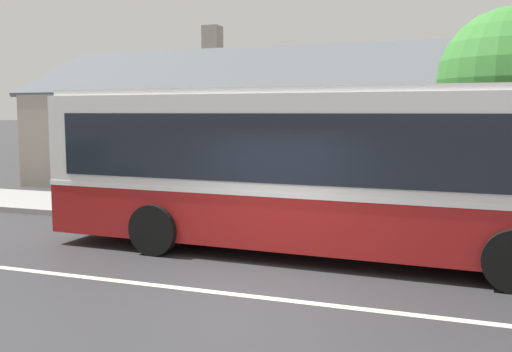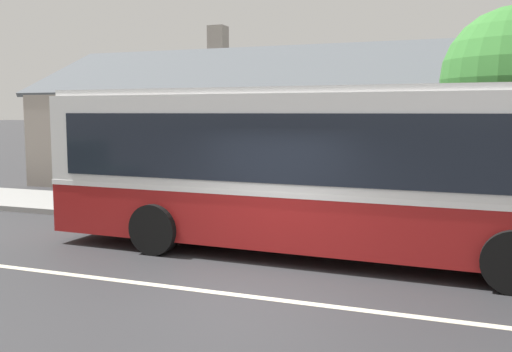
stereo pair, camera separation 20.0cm
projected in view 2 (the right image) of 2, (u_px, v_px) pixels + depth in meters
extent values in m
plane|color=#2D2D30|center=(240.00, 295.00, 8.66)|extent=(300.00, 300.00, 0.00)
cube|color=gray|center=(331.00, 221.00, 14.23)|extent=(60.00, 3.00, 0.15)
cube|color=beige|center=(240.00, 295.00, 8.66)|extent=(60.00, 0.16, 0.01)
cube|color=gray|center=(373.00, 141.00, 21.18)|extent=(24.33, 9.03, 3.40)
cube|color=#4C5156|center=(363.00, 65.00, 18.79)|extent=(24.93, 4.58, 2.01)
cube|color=#4C5156|center=(383.00, 73.00, 22.99)|extent=(24.93, 4.58, 2.01)
cube|color=gray|center=(218.00, 41.00, 23.92)|extent=(0.70, 0.70, 1.20)
cube|color=black|center=(107.00, 138.00, 19.93)|extent=(1.10, 0.06, 1.30)
cube|color=black|center=(348.00, 143.00, 16.94)|extent=(1.10, 0.06, 1.30)
cube|color=#4C3323|center=(478.00, 175.00, 15.75)|extent=(1.00, 0.06, 2.10)
cube|color=maroon|center=(321.00, 215.00, 11.08)|extent=(11.03, 2.81, 1.00)
cube|color=white|center=(322.00, 188.00, 11.02)|extent=(11.05, 2.83, 0.10)
cube|color=silver|center=(322.00, 140.00, 10.92)|extent=(11.03, 2.81, 1.73)
cube|color=silver|center=(323.00, 92.00, 10.81)|extent=(10.81, 2.68, 0.12)
cube|color=black|center=(339.00, 142.00, 12.09)|extent=(10.08, 0.32, 1.23)
cube|color=black|center=(302.00, 149.00, 9.76)|extent=(10.08, 0.32, 1.23)
cube|color=#192D99|center=(278.00, 202.00, 12.76)|extent=(3.07, 0.12, 0.70)
cylinder|color=black|center=(510.00, 231.00, 10.98)|extent=(1.01, 0.31, 1.00)
cylinder|color=black|center=(212.00, 209.00, 13.40)|extent=(1.01, 0.31, 1.00)
cylinder|color=black|center=(154.00, 229.00, 11.10)|extent=(1.01, 0.31, 1.00)
cube|color=#4C4C4C|center=(133.00, 188.00, 16.38)|extent=(1.66, 0.10, 0.04)
cube|color=#4C4C4C|center=(130.00, 189.00, 16.24)|extent=(1.66, 0.10, 0.04)
cube|color=#4C4C4C|center=(127.00, 189.00, 16.11)|extent=(1.66, 0.10, 0.04)
cube|color=#4C4C4C|center=(125.00, 179.00, 15.96)|extent=(1.66, 0.04, 0.10)
cube|color=#4C4C4C|center=(124.00, 174.00, 15.94)|extent=(1.66, 0.04, 0.10)
cube|color=black|center=(151.00, 198.00, 16.03)|extent=(0.08, 0.43, 0.45)
cube|color=black|center=(111.00, 195.00, 16.50)|extent=(0.08, 0.43, 0.45)
cube|color=#4C4C4C|center=(290.00, 200.00, 14.21)|extent=(1.53, 0.10, 0.04)
cube|color=#4C4C4C|center=(288.00, 200.00, 14.08)|extent=(1.53, 0.10, 0.04)
cube|color=#4C4C4C|center=(286.00, 201.00, 13.95)|extent=(1.53, 0.10, 0.04)
cube|color=#4C4C4C|center=(285.00, 190.00, 13.80)|extent=(1.53, 0.04, 0.10)
cube|color=#4C4C4C|center=(285.00, 184.00, 13.78)|extent=(1.53, 0.04, 0.10)
cube|color=black|center=(312.00, 211.00, 13.89)|extent=(0.08, 0.43, 0.45)
cube|color=black|center=(265.00, 208.00, 14.32)|extent=(0.08, 0.43, 0.45)
cylinder|color=#4C3828|center=(510.00, 178.00, 13.54)|extent=(0.38, 0.38, 2.44)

